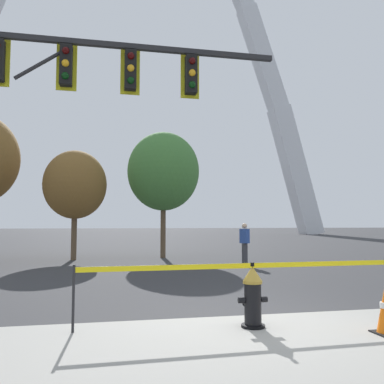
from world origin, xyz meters
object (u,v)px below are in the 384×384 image
(traffic_signal_gantry, at_px, (45,93))
(pedestrian_standing_center, at_px, (245,244))
(fire_hydrant, at_px, (253,297))
(monument_arch, at_px, (129,55))

(traffic_signal_gantry, relative_size, pedestrian_standing_center, 4.92)
(fire_hydrant, height_order, pedestrian_standing_center, pedestrian_standing_center)
(monument_arch, bearing_deg, fire_hydrant, -90.31)
(fire_hydrant, relative_size, traffic_signal_gantry, 0.13)
(monument_arch, distance_m, pedestrian_standing_center, 45.50)
(fire_hydrant, xyz_separation_m, monument_arch, (0.26, 47.64, 23.68))
(monument_arch, xyz_separation_m, pedestrian_standing_center, (2.61, -38.98, -23.33))
(traffic_signal_gantry, height_order, monument_arch, monument_arch)
(pedestrian_standing_center, bearing_deg, traffic_signal_gantry, -138.72)
(fire_hydrant, bearing_deg, traffic_signal_gantry, 139.92)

